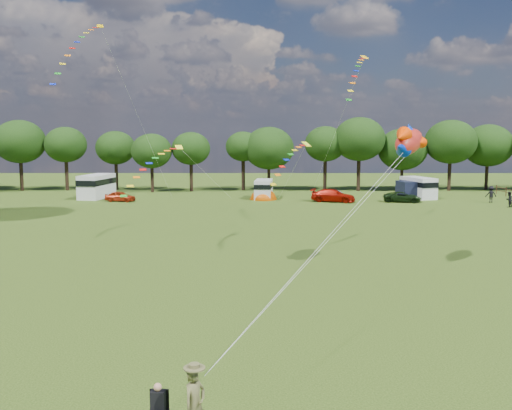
{
  "coord_description": "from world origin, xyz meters",
  "views": [
    {
      "loc": [
        0.07,
        -24.7,
        8.18
      ],
      "look_at": [
        0.0,
        8.0,
        4.0
      ],
      "focal_mm": 40.0,
      "sensor_mm": 36.0,
      "label": 1
    }
  ],
  "objects_px": {
    "campervan_c": "(264,188)",
    "car_d": "(402,197)",
    "car_a": "(120,196)",
    "camp_chair": "(158,401)",
    "tent_greyblue": "(333,199)",
    "campervan_d": "(418,187)",
    "walker_a": "(509,199)",
    "walker_b": "(491,194)",
    "tent_orange": "(263,199)",
    "kite_flyer": "(195,405)",
    "campervan_b": "(97,185)",
    "car_c": "(333,196)",
    "fish_kite": "(408,142)"
  },
  "relations": [
    {
      "from": "car_d",
      "to": "tent_orange",
      "type": "xyz_separation_m",
      "value": [
        -16.35,
        2.68,
        -0.59
      ]
    },
    {
      "from": "kite_flyer",
      "to": "camp_chair",
      "type": "bearing_deg",
      "value": 98.04
    },
    {
      "from": "tent_orange",
      "to": "kite_flyer",
      "type": "height_order",
      "value": "kite_flyer"
    },
    {
      "from": "kite_flyer",
      "to": "tent_greyblue",
      "type": "bearing_deg",
      "value": 25.77
    },
    {
      "from": "tent_greyblue",
      "to": "fish_kite",
      "type": "distance_m",
      "value": 37.01
    },
    {
      "from": "campervan_b",
      "to": "fish_kite",
      "type": "bearing_deg",
      "value": -132.0
    },
    {
      "from": "campervan_d",
      "to": "tent_greyblue",
      "type": "relative_size",
      "value": 1.69
    },
    {
      "from": "car_c",
      "to": "walker_a",
      "type": "xyz_separation_m",
      "value": [
        18.62,
        -4.89,
        0.11
      ]
    },
    {
      "from": "tent_greyblue",
      "to": "walker_a",
      "type": "xyz_separation_m",
      "value": [
        18.21,
        -7.81,
        0.84
      ]
    },
    {
      "from": "campervan_c",
      "to": "campervan_d",
      "type": "bearing_deg",
      "value": -83.19
    },
    {
      "from": "car_c",
      "to": "campervan_d",
      "type": "distance_m",
      "value": 11.86
    },
    {
      "from": "tent_greyblue",
      "to": "walker_b",
      "type": "bearing_deg",
      "value": -11.16
    },
    {
      "from": "tent_orange",
      "to": "fish_kite",
      "type": "relative_size",
      "value": 0.89
    },
    {
      "from": "tent_greyblue",
      "to": "walker_a",
      "type": "height_order",
      "value": "walker_a"
    },
    {
      "from": "camp_chair",
      "to": "walker_a",
      "type": "distance_m",
      "value": 56.02
    },
    {
      "from": "campervan_d",
      "to": "camp_chair",
      "type": "distance_m",
      "value": 60.47
    },
    {
      "from": "car_c",
      "to": "camp_chair",
      "type": "relative_size",
      "value": 3.74
    },
    {
      "from": "campervan_c",
      "to": "kite_flyer",
      "type": "xyz_separation_m",
      "value": [
        -2.44,
        -55.94,
        -0.26
      ]
    },
    {
      "from": "car_c",
      "to": "tent_greyblue",
      "type": "height_order",
      "value": "car_c"
    },
    {
      "from": "car_a",
      "to": "car_d",
      "type": "xyz_separation_m",
      "value": [
        33.37,
        -0.47,
        -0.0
      ]
    },
    {
      "from": "tent_greyblue",
      "to": "walker_b",
      "type": "relative_size",
      "value": 1.74
    },
    {
      "from": "car_d",
      "to": "kite_flyer",
      "type": "relative_size",
      "value": 2.23
    },
    {
      "from": "tent_orange",
      "to": "tent_greyblue",
      "type": "xyz_separation_m",
      "value": [
        8.64,
        0.47,
        0.0
      ]
    },
    {
      "from": "car_c",
      "to": "walker_a",
      "type": "distance_m",
      "value": 19.26
    },
    {
      "from": "campervan_c",
      "to": "camp_chair",
      "type": "distance_m",
      "value": 55.45
    },
    {
      "from": "camp_chair",
      "to": "walker_b",
      "type": "xyz_separation_m",
      "value": [
        30.11,
        51.36,
        0.18
      ]
    },
    {
      "from": "car_c",
      "to": "fish_kite",
      "type": "relative_size",
      "value": 1.23
    },
    {
      "from": "campervan_b",
      "to": "car_d",
      "type": "bearing_deg",
      "value": -86.17
    },
    {
      "from": "kite_flyer",
      "to": "tent_orange",
      "type": "bearing_deg",
      "value": 34.52
    },
    {
      "from": "tent_orange",
      "to": "kite_flyer",
      "type": "relative_size",
      "value": 1.82
    },
    {
      "from": "campervan_c",
      "to": "car_d",
      "type": "bearing_deg",
      "value": -97.47
    },
    {
      "from": "tent_orange",
      "to": "walker_a",
      "type": "height_order",
      "value": "walker_a"
    },
    {
      "from": "car_d",
      "to": "walker_a",
      "type": "bearing_deg",
      "value": -101.63
    },
    {
      "from": "car_d",
      "to": "campervan_b",
      "type": "xyz_separation_m",
      "value": [
        -37.16,
        4.12,
        0.97
      ]
    },
    {
      "from": "kite_flyer",
      "to": "walker_a",
      "type": "relative_size",
      "value": 1.15
    },
    {
      "from": "car_c",
      "to": "tent_greyblue",
      "type": "xyz_separation_m",
      "value": [
        0.42,
        2.92,
        -0.73
      ]
    },
    {
      "from": "car_a",
      "to": "campervan_c",
      "type": "bearing_deg",
      "value": -67.55
    },
    {
      "from": "tent_orange",
      "to": "tent_greyblue",
      "type": "relative_size",
      "value": 1.07
    },
    {
      "from": "kite_flyer",
      "to": "fish_kite",
      "type": "distance_m",
      "value": 22.94
    },
    {
      "from": "campervan_b",
      "to": "campervan_c",
      "type": "relative_size",
      "value": 1.29
    },
    {
      "from": "car_d",
      "to": "tent_orange",
      "type": "distance_m",
      "value": 16.58
    },
    {
      "from": "campervan_d",
      "to": "car_d",
      "type": "bearing_deg",
      "value": 127.03
    },
    {
      "from": "car_d",
      "to": "camp_chair",
      "type": "height_order",
      "value": "camp_chair"
    },
    {
      "from": "tent_greyblue",
      "to": "campervan_d",
      "type": "bearing_deg",
      "value": 5.72
    },
    {
      "from": "campervan_c",
      "to": "tent_orange",
      "type": "distance_m",
      "value": 1.53
    },
    {
      "from": "car_a",
      "to": "car_d",
      "type": "relative_size",
      "value": 0.82
    },
    {
      "from": "car_a",
      "to": "walker_a",
      "type": "bearing_deg",
      "value": -84.53
    },
    {
      "from": "tent_greyblue",
      "to": "walker_b",
      "type": "height_order",
      "value": "walker_b"
    },
    {
      "from": "campervan_b",
      "to": "camp_chair",
      "type": "distance_m",
      "value": 58.51
    },
    {
      "from": "campervan_b",
      "to": "tent_orange",
      "type": "height_order",
      "value": "campervan_b"
    }
  ]
}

